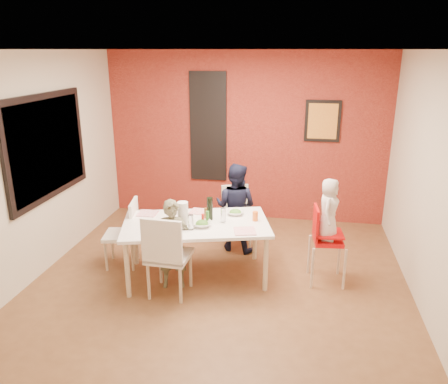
% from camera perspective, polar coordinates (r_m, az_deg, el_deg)
% --- Properties ---
extents(ground, '(4.50, 4.50, 0.00)m').
position_cam_1_polar(ground, '(5.46, -0.56, -11.52)').
color(ground, brown).
rests_on(ground, ground).
extents(ceiling, '(4.50, 4.50, 0.02)m').
position_cam_1_polar(ceiling, '(4.74, -0.67, 18.14)').
color(ceiling, silver).
rests_on(ceiling, wall_back).
extents(wall_back, '(4.50, 0.02, 2.70)m').
position_cam_1_polar(wall_back, '(7.09, 2.79, 7.16)').
color(wall_back, beige).
rests_on(wall_back, ground).
extents(wall_front, '(4.50, 0.02, 2.70)m').
position_cam_1_polar(wall_front, '(2.90, -9.01, -9.89)').
color(wall_front, beige).
rests_on(wall_front, ground).
extents(wall_left, '(0.02, 4.50, 2.70)m').
position_cam_1_polar(wall_left, '(5.77, -23.16, 3.14)').
color(wall_left, beige).
rests_on(wall_left, ground).
extents(wall_right, '(0.02, 4.50, 2.70)m').
position_cam_1_polar(wall_right, '(5.04, 25.42, 0.79)').
color(wall_right, beige).
rests_on(wall_right, ground).
extents(brick_accent_wall, '(4.50, 0.02, 2.70)m').
position_cam_1_polar(brick_accent_wall, '(7.07, 2.76, 7.13)').
color(brick_accent_wall, maroon).
rests_on(brick_accent_wall, ground).
extents(picture_window_frame, '(0.05, 1.70, 1.30)m').
position_cam_1_polar(picture_window_frame, '(5.88, -22.12, 5.52)').
color(picture_window_frame, black).
rests_on(picture_window_frame, wall_left).
extents(picture_window_pane, '(0.02, 1.55, 1.15)m').
position_cam_1_polar(picture_window_pane, '(5.87, -21.99, 5.52)').
color(picture_window_pane, black).
rests_on(picture_window_pane, wall_left).
extents(glassblock_strip, '(0.55, 0.03, 1.70)m').
position_cam_1_polar(glassblock_strip, '(7.13, -2.07, 8.45)').
color(glassblock_strip, silver).
rests_on(glassblock_strip, wall_back).
extents(glassblock_surround, '(0.60, 0.03, 1.76)m').
position_cam_1_polar(glassblock_surround, '(7.13, -2.08, 8.44)').
color(glassblock_surround, black).
rests_on(glassblock_surround, wall_back).
extents(art_print_frame, '(0.54, 0.03, 0.64)m').
position_cam_1_polar(art_print_frame, '(6.95, 12.75, 9.02)').
color(art_print_frame, black).
rests_on(art_print_frame, wall_back).
extents(art_print_canvas, '(0.44, 0.01, 0.54)m').
position_cam_1_polar(art_print_canvas, '(6.94, 12.76, 9.00)').
color(art_print_canvas, gold).
rests_on(art_print_canvas, wall_back).
extents(dining_table, '(1.92, 1.38, 0.72)m').
position_cam_1_polar(dining_table, '(5.28, -3.69, -4.64)').
color(dining_table, white).
rests_on(dining_table, ground).
extents(chair_near, '(0.48, 0.48, 0.99)m').
position_cam_1_polar(chair_near, '(4.93, -7.55, -7.86)').
color(chair_near, silver).
rests_on(chair_near, ground).
extents(chair_far, '(0.50, 0.50, 0.84)m').
position_cam_1_polar(chair_far, '(6.31, 1.59, -2.56)').
color(chair_far, white).
rests_on(chair_far, ground).
extents(chair_left, '(0.48, 0.48, 0.89)m').
position_cam_1_polar(chair_left, '(5.76, -12.60, -4.83)').
color(chair_left, white).
rests_on(chair_left, ground).
extents(high_chair, '(0.44, 0.44, 0.95)m').
position_cam_1_polar(high_chair, '(5.34, 12.97, -5.83)').
color(high_chair, red).
rests_on(high_chair, ground).
extents(child_near, '(0.44, 0.34, 1.08)m').
position_cam_1_polar(child_near, '(5.15, -6.67, -6.82)').
color(child_near, brown).
rests_on(child_near, ground).
extents(child_far, '(0.70, 0.61, 1.25)m').
position_cam_1_polar(child_far, '(6.04, 1.51, -1.99)').
color(child_far, black).
rests_on(child_far, ground).
extents(toddler, '(0.31, 0.40, 0.74)m').
position_cam_1_polar(toddler, '(5.22, 13.51, -2.21)').
color(toddler, silver).
rests_on(toddler, high_chair).
extents(plate_near_left, '(0.25, 0.25, 0.01)m').
position_cam_1_polar(plate_near_left, '(4.95, -7.76, -5.52)').
color(plate_near_left, white).
rests_on(plate_near_left, dining_table).
extents(plate_far_mid, '(0.24, 0.24, 0.01)m').
position_cam_1_polar(plate_far_mid, '(5.59, -3.27, -2.55)').
color(plate_far_mid, white).
rests_on(plate_far_mid, dining_table).
extents(plate_near_right, '(0.29, 0.29, 0.01)m').
position_cam_1_polar(plate_near_right, '(5.00, 2.75, -5.11)').
color(plate_near_right, white).
rests_on(plate_near_right, dining_table).
extents(plate_far_left, '(0.24, 0.24, 0.01)m').
position_cam_1_polar(plate_far_left, '(5.60, -9.95, -2.76)').
color(plate_far_left, white).
rests_on(plate_far_left, dining_table).
extents(salad_bowl_a, '(0.26, 0.26, 0.05)m').
position_cam_1_polar(salad_bowl_a, '(5.14, -2.91, -4.21)').
color(salad_bowl_a, white).
rests_on(salad_bowl_a, dining_table).
extents(salad_bowl_b, '(0.23, 0.23, 0.05)m').
position_cam_1_polar(salad_bowl_b, '(5.49, 1.50, -2.71)').
color(salad_bowl_b, white).
rests_on(salad_bowl_b, dining_table).
extents(wine_bottle, '(0.07, 0.07, 0.28)m').
position_cam_1_polar(wine_bottle, '(5.29, -1.87, -2.19)').
color(wine_bottle, black).
rests_on(wine_bottle, dining_table).
extents(wine_glass_a, '(0.06, 0.06, 0.18)m').
position_cam_1_polar(wine_glass_a, '(5.03, -4.37, -3.96)').
color(wine_glass_a, white).
rests_on(wine_glass_a, dining_table).
extents(wine_glass_b, '(0.06, 0.06, 0.18)m').
position_cam_1_polar(wine_glass_b, '(5.23, -0.11, -3.04)').
color(wine_glass_b, silver).
rests_on(wine_glass_b, dining_table).
extents(paper_towel_roll, '(0.13, 0.13, 0.28)m').
position_cam_1_polar(paper_towel_roll, '(5.15, -5.39, -2.83)').
color(paper_towel_roll, white).
rests_on(paper_towel_roll, dining_table).
extents(condiment_red, '(0.03, 0.03, 0.13)m').
position_cam_1_polar(condiment_red, '(5.17, -2.79, -3.57)').
color(condiment_red, red).
rests_on(condiment_red, dining_table).
extents(condiment_green, '(0.04, 0.04, 0.15)m').
position_cam_1_polar(condiment_green, '(5.21, -2.16, -3.31)').
color(condiment_green, '#337C29').
rests_on(condiment_green, dining_table).
extents(condiment_brown, '(0.04, 0.04, 0.16)m').
position_cam_1_polar(condiment_brown, '(5.30, -2.40, -2.89)').
color(condiment_brown, brown).
rests_on(condiment_brown, dining_table).
extents(sippy_cup, '(0.07, 0.07, 0.12)m').
position_cam_1_polar(sippy_cup, '(5.29, 4.10, -3.17)').
color(sippy_cup, orange).
rests_on(sippy_cup, dining_table).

